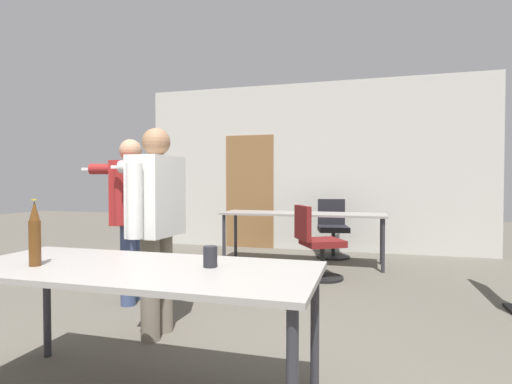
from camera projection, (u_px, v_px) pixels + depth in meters
name	position (u px, v px, depth m)	size (l,w,h in m)	color
back_wall	(309.00, 167.00, 7.04)	(6.03, 0.12, 2.93)	beige
conference_table_near	(136.00, 278.00, 2.15)	(1.96, 0.81, 0.75)	gray
conference_table_far	(302.00, 217.00, 5.82)	(2.36, 0.66, 0.75)	gray
person_near_casual	(130.00, 206.00, 3.96)	(0.87, 0.67, 1.62)	#3D4C75
person_far_watching	(155.00, 213.00, 3.10)	(0.75, 0.71, 1.62)	slate
office_chair_side_rolled	(317.00, 245.00, 4.92)	(0.67, 0.65, 0.91)	black
office_chair_far_left	(333.00, 230.00, 6.38)	(0.55, 0.60, 0.92)	black
beer_bottle	(35.00, 234.00, 2.15)	(0.06, 0.06, 0.36)	#563314
drink_cup	(210.00, 257.00, 2.12)	(0.07, 0.07, 0.11)	#232328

